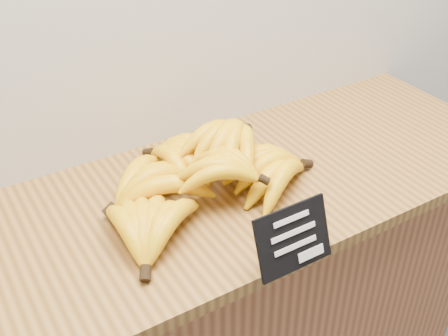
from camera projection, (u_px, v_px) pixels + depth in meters
The scene contains 3 objects.
counter_top at pixel (212, 197), 1.23m from camera, with size 1.54×0.54×0.03m, color olive.
chalkboard_sign at pixel (293, 238), 1.00m from camera, with size 0.15×0.01×0.12m, color black.
banana_pile at pixel (201, 176), 1.18m from camera, with size 0.56×0.39×0.12m.
Camera 1 is at (-0.53, 1.90, 1.65)m, focal length 45.00 mm.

